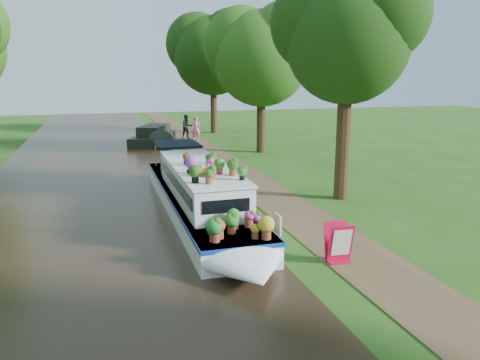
% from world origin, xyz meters
% --- Properties ---
extents(ground, '(100.00, 100.00, 0.00)m').
position_xyz_m(ground, '(0.00, 0.00, 0.00)').
color(ground, '#214D13').
rests_on(ground, ground).
extents(canal_water, '(10.00, 100.00, 0.02)m').
position_xyz_m(canal_water, '(-6.00, 0.00, 0.01)').
color(canal_water, black).
rests_on(canal_water, ground).
extents(towpath, '(2.20, 100.00, 0.03)m').
position_xyz_m(towpath, '(1.20, 0.00, 0.01)').
color(towpath, '#4E3C24').
rests_on(towpath, ground).
extents(plant_boat, '(2.29, 13.52, 2.29)m').
position_xyz_m(plant_boat, '(-2.25, 2.06, 0.85)').
color(plant_boat, white).
rests_on(plant_boat, canal_water).
extents(tree_near_overhang, '(5.52, 5.28, 8.99)m').
position_xyz_m(tree_near_overhang, '(3.79, 3.06, 6.60)').
color(tree_near_overhang, black).
rests_on(tree_near_overhang, ground).
extents(tree_near_mid, '(6.90, 6.60, 9.40)m').
position_xyz_m(tree_near_mid, '(4.48, 15.08, 6.44)').
color(tree_near_mid, black).
rests_on(tree_near_mid, ground).
extents(tree_near_far, '(7.59, 7.26, 10.30)m').
position_xyz_m(tree_near_far, '(3.98, 26.09, 7.05)').
color(tree_near_far, black).
rests_on(tree_near_far, ground).
extents(second_boat, '(4.19, 7.35, 1.33)m').
position_xyz_m(second_boat, '(-1.75, 21.02, 0.54)').
color(second_boat, black).
rests_on(second_boat, canal_water).
extents(sandwich_board, '(0.69, 0.57, 1.08)m').
position_xyz_m(sandwich_board, '(0.45, -3.05, 0.52)').
color(sandwich_board, red).
rests_on(sandwich_board, towpath).
extents(pedestrian_pink, '(0.75, 0.56, 1.86)m').
position_xyz_m(pedestrian_pink, '(1.47, 21.29, 0.96)').
color(pedestrian_pink, pink).
rests_on(pedestrian_pink, towpath).
extents(pedestrian_dark, '(0.99, 0.81, 1.88)m').
position_xyz_m(pedestrian_dark, '(1.02, 22.64, 0.97)').
color(pedestrian_dark, black).
rests_on(pedestrian_dark, towpath).
extents(verge_plant, '(0.42, 0.38, 0.44)m').
position_xyz_m(verge_plant, '(-0.53, 2.07, 0.22)').
color(verge_plant, '#2A6D20').
rests_on(verge_plant, ground).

